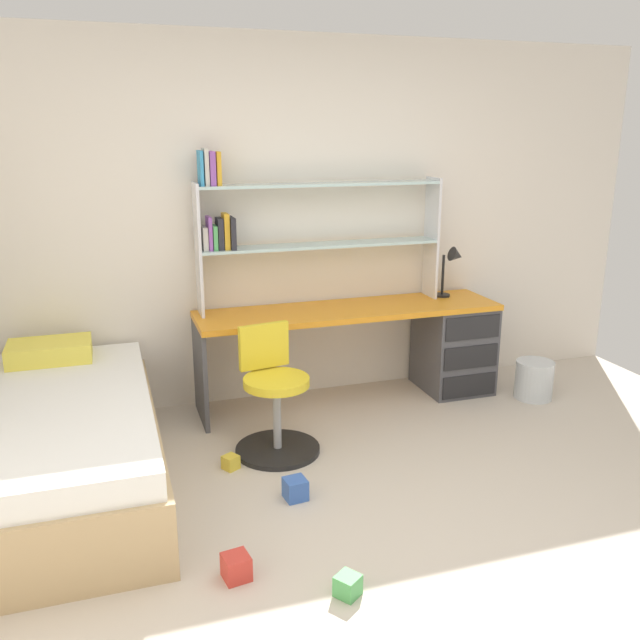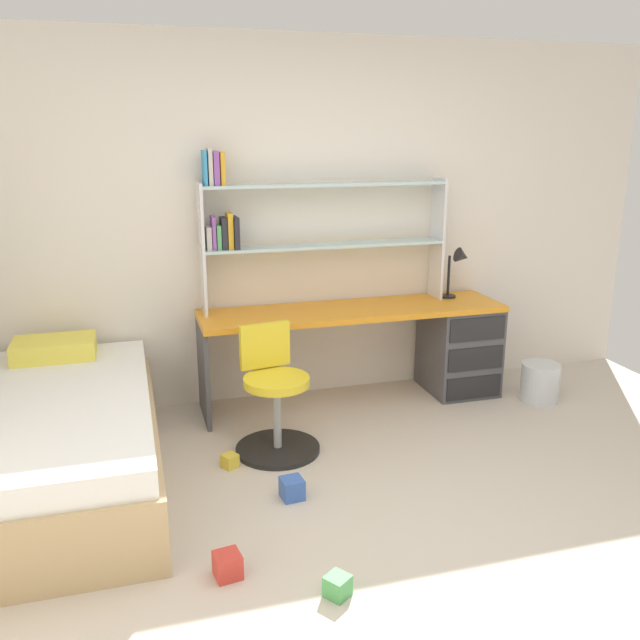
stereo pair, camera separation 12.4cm
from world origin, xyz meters
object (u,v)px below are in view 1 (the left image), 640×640
toy_block_yellow_0 (231,462)px  toy_block_blue_1 (295,489)px  bookshelf_hutch (293,220)px  swivel_chair (275,404)px  desk (423,340)px  toy_block_red_2 (236,567)px  bed_platform (48,447)px  desk_lamp (453,264)px  waste_bin (534,380)px  toy_block_green_3 (348,586)px

toy_block_yellow_0 → toy_block_blue_1: (0.27, -0.44, 0.02)m
bookshelf_hutch → swivel_chair: 1.31m
desk → toy_block_red_2: desk is taller
bed_platform → toy_block_red_2: (0.82, -1.06, -0.20)m
desk_lamp → swivel_chair: (-1.55, -0.67, -0.65)m
desk_lamp → waste_bin: desk_lamp is taller
bookshelf_hutch → toy_block_green_3: bookshelf_hutch is taller
desk_lamp → bed_platform: 3.02m
waste_bin → toy_block_yellow_0: (-2.34, -0.39, -0.10)m
bookshelf_hutch → toy_block_green_3: (-0.38, -2.17, -1.27)m
bed_platform → waste_bin: (3.31, 0.33, -0.12)m
toy_block_blue_1 → swivel_chair: bearing=86.0°
swivel_chair → waste_bin: 2.05m
bookshelf_hutch → swivel_chair: bearing=-114.0°
toy_block_blue_1 → bookshelf_hutch: bearing=74.4°
waste_bin → desk: bearing=153.6°
swivel_chair → toy_block_green_3: 1.44m
waste_bin → desk_lamp: bearing=137.1°
desk_lamp → toy_block_red_2: size_ratio=3.38×
swivel_chair → toy_block_blue_1: (-0.04, -0.59, -0.25)m
desk_lamp → swivel_chair: 1.81m
desk → desk_lamp: bearing=15.8°
desk → toy_block_blue_1: size_ratio=18.87×
swivel_chair → toy_block_blue_1: bearing=-94.0°
desk_lamp → toy_block_blue_1: (-1.59, -1.27, -0.90)m
toy_block_green_3 → waste_bin: bearing=38.5°
swivel_chair → bookshelf_hutch: bearing=66.0°
toy_block_red_2 → toy_block_yellow_0: bearing=80.8°
desk → toy_block_green_3: desk is taller
toy_block_red_2 → bed_platform: bearing=127.7°
waste_bin → toy_block_green_3: (-2.07, -1.65, -0.09)m
toy_block_red_2 → swivel_chair: bearing=67.7°
desk → bed_platform: 2.67m
bookshelf_hutch → toy_block_green_3: 2.54m
bed_platform → toy_block_green_3: bearing=-46.5°
bed_platform → toy_block_yellow_0: 1.01m
desk_lamp → toy_block_yellow_0: 2.23m
bookshelf_hutch → toy_block_blue_1: size_ratio=15.17×
desk → desk_lamp: desk_lamp is taller
toy_block_yellow_0 → waste_bin: bearing=9.5°
swivel_chair → toy_block_green_3: size_ratio=8.17×
bookshelf_hutch → swivel_chair: bookshelf_hutch is taller
bed_platform → waste_bin: 3.33m
desk → waste_bin: (0.74, -0.37, -0.26)m
desk_lamp → bed_platform: (-2.84, -0.78, -0.70)m
bookshelf_hutch → waste_bin: bookshelf_hutch is taller
bed_platform → waste_bin: size_ratio=6.99×
waste_bin → toy_block_red_2: (-2.50, -1.39, -0.08)m
bed_platform → toy_block_yellow_0: size_ratio=24.09×
swivel_chair → toy_block_red_2: swivel_chair is taller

